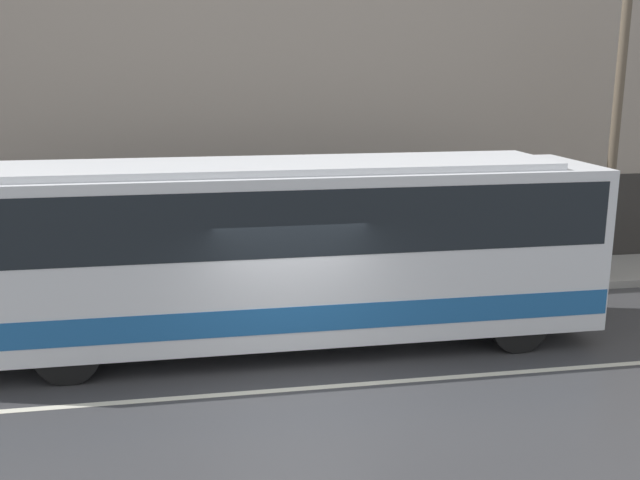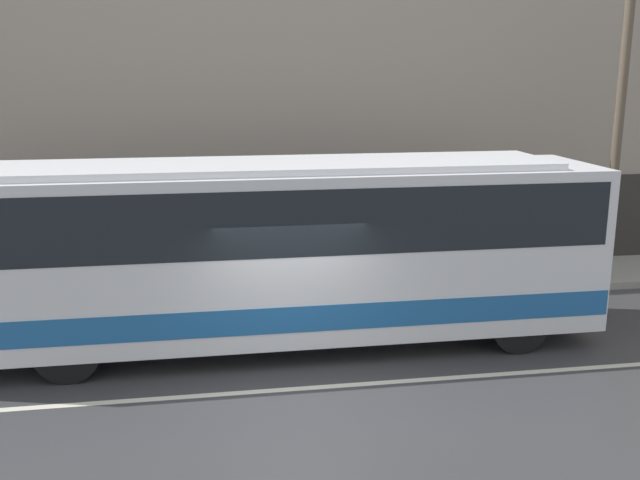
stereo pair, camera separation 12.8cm
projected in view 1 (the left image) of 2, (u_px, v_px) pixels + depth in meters
The scene contains 7 objects.
ground_plane at pixel (299, 389), 11.30m from camera, with size 60.00×60.00×0.00m, color #38383A.
sidewalk at pixel (266, 289), 16.19m from camera, with size 60.00×2.26×0.17m.
building_facade at pixel (257, 90), 16.39m from camera, with size 60.00×0.35×9.30m.
lane_stripe at pixel (299, 389), 11.30m from camera, with size 54.00×0.14×0.01m.
transit_bus at pixel (274, 244), 12.71m from camera, with size 11.73×2.48×3.37m.
utility_pole_near at pixel (615, 136), 16.09m from camera, with size 0.21×0.21×6.58m.
pedestrian_waiting at pixel (205, 253), 15.82m from camera, with size 0.36×0.36×1.71m.
Camera 1 is at (-1.47, -10.34, 4.93)m, focal length 40.00 mm.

